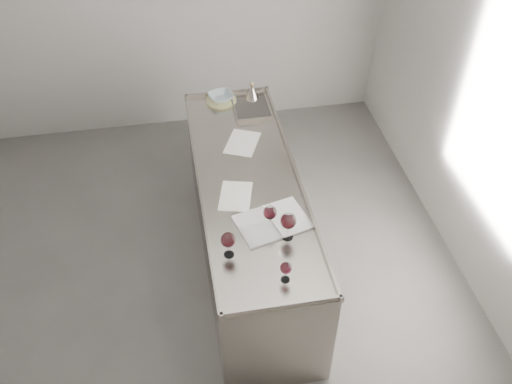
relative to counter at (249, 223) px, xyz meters
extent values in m
cube|color=#575451|center=(-0.50, -0.30, -0.48)|extent=(4.50, 5.00, 0.02)
cube|color=#A09E9B|center=(-0.50, 2.21, 0.93)|extent=(4.50, 0.02, 2.80)
cube|color=#A09E9B|center=(1.76, -0.30, 0.93)|extent=(0.02, 5.00, 2.80)
cube|color=gray|center=(0.00, 0.00, -0.01)|extent=(0.75, 2.40, 0.92)
cube|color=gray|center=(0.00, 0.00, 0.46)|extent=(0.77, 2.42, 0.02)
cube|color=gray|center=(0.00, -1.19, 0.48)|extent=(0.77, 0.02, 0.03)
cube|color=gray|center=(0.00, 1.19, 0.48)|extent=(0.77, 0.02, 0.03)
cube|color=gray|center=(-0.37, 0.00, 0.48)|extent=(0.02, 2.42, 0.03)
cube|color=gray|center=(0.36, 0.00, 0.48)|extent=(0.02, 2.42, 0.03)
cube|color=#595654|center=(0.17, 0.92, 0.46)|extent=(0.30, 0.38, 0.01)
cylinder|color=white|center=(-0.25, -0.72, 0.47)|extent=(0.07, 0.07, 0.00)
cylinder|color=white|center=(-0.25, -0.72, 0.52)|extent=(0.01, 0.01, 0.09)
ellipsoid|color=white|center=(-0.25, -0.72, 0.61)|extent=(0.10, 0.10, 0.10)
cylinder|color=#33070C|center=(-0.25, -0.72, 0.59)|extent=(0.07, 0.07, 0.02)
cylinder|color=white|center=(0.06, -0.52, 0.47)|extent=(0.07, 0.07, 0.00)
cylinder|color=white|center=(0.06, -0.52, 0.52)|extent=(0.01, 0.01, 0.09)
ellipsoid|color=white|center=(0.06, -0.52, 0.60)|extent=(0.09, 0.09, 0.10)
cylinder|color=#37070D|center=(0.06, -0.52, 0.58)|extent=(0.07, 0.07, 0.02)
cylinder|color=white|center=(0.16, -0.63, 0.47)|extent=(0.07, 0.07, 0.00)
cylinder|color=white|center=(0.16, -0.63, 0.52)|extent=(0.01, 0.01, 0.10)
ellipsoid|color=white|center=(0.16, -0.63, 0.62)|extent=(0.11, 0.11, 0.11)
cylinder|color=#34070B|center=(0.16, -0.63, 0.60)|extent=(0.08, 0.08, 0.02)
cylinder|color=white|center=(0.07, -0.99, 0.47)|extent=(0.06, 0.06, 0.00)
cylinder|color=white|center=(0.07, -0.99, 0.51)|extent=(0.01, 0.01, 0.07)
ellipsoid|color=white|center=(0.07, -0.99, 0.58)|extent=(0.07, 0.07, 0.08)
cylinder|color=#3B0810|center=(0.07, -0.99, 0.56)|extent=(0.05, 0.05, 0.02)
cube|color=white|center=(-0.03, -0.51, 0.47)|extent=(0.31, 0.38, 0.01)
cube|color=white|center=(0.20, -0.45, 0.47)|extent=(0.31, 0.38, 0.01)
cylinder|color=white|center=(0.09, -0.48, 0.48)|extent=(0.10, 0.33, 0.01)
cube|color=white|center=(-0.13, -0.17, 0.47)|extent=(0.30, 0.36, 0.00)
cube|color=silver|center=(0.02, 0.44, 0.47)|extent=(0.35, 0.40, 0.00)
cylinder|color=#CCC684|center=(-0.07, 1.08, 0.48)|extent=(0.32, 0.32, 0.02)
imported|color=#98ABB1|center=(-0.07, 1.08, 0.51)|extent=(0.26, 0.26, 0.05)
cone|color=#A49C92|center=(0.21, 1.08, 0.52)|extent=(0.13, 0.13, 0.11)
cylinder|color=#A49C92|center=(0.21, 1.08, 0.59)|extent=(0.02, 0.02, 0.03)
cylinder|color=#B17531|center=(0.21, 1.08, 0.61)|extent=(0.03, 0.03, 0.01)
cone|color=#A49C92|center=(0.21, 1.08, 0.64)|extent=(0.02, 0.02, 0.04)
camera|label=1|loc=(-0.51, -3.19, 3.29)|focal=40.00mm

